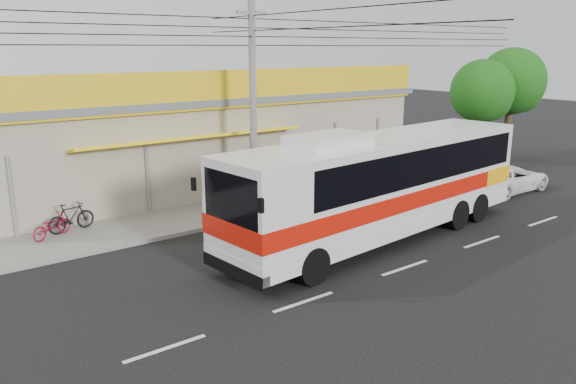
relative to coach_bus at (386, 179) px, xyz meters
The scene contains 11 objects.
ground 2.66m from the coach_bus, behind, with size 120.00×120.00×0.00m, color black.
sidewalk 6.61m from the coach_bus, 104.40° to the left, with size 30.00×3.20×0.15m, color gray.
lane_markings 3.60m from the coach_bus, 122.81° to the right, with size 50.00×0.12×0.01m, color silver, non-canonical shape.
storefront_building 11.72m from the coach_bus, 97.68° to the left, with size 22.60×9.20×5.70m.
coach_bus is the anchor object (origin of this frame).
motorbike_red 11.80m from the coach_bus, 145.12° to the left, with size 0.56×1.61×0.85m, color maroon.
motorbike_dark 11.35m from the coach_bus, 141.70° to the left, with size 0.50×1.75×1.05m, color black.
white_car 9.84m from the coach_bus, ahead, with size 2.08×4.51×1.25m, color white.
utility_pole 7.71m from the coach_bus, 108.98° to the left, with size 34.00×14.00×8.77m.
tree_near 15.81m from the coach_bus, 23.00° to the left, with size 3.61×3.61×5.99m.
tree_far 18.66m from the coach_bus, 19.46° to the left, with size 4.00×4.00×6.64m.
Camera 1 is at (-12.63, -13.29, 6.62)m, focal length 35.00 mm.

